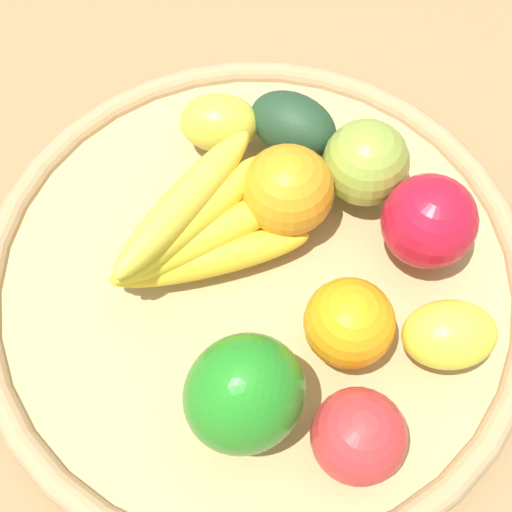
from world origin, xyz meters
name	(u,v)px	position (x,y,z in m)	size (l,w,h in m)	color
ground_plane	(256,286)	(0.00, 0.00, 0.00)	(2.40, 2.40, 0.00)	#94734A
basket	(256,277)	(0.00, 0.00, 0.02)	(0.47, 0.47, 0.04)	tan
apple_0	(429,221)	(-0.12, -0.06, 0.07)	(0.08, 0.08, 0.08)	red
orange_1	(288,190)	(-0.01, -0.06, 0.07)	(0.08, 0.08, 0.08)	orange
banana_bunch	(199,229)	(0.05, 0.00, 0.07)	(0.16, 0.17, 0.07)	yellow
bell_pepper	(245,394)	(-0.03, 0.12, 0.09)	(0.09, 0.08, 0.10)	#238621
lemon_0	(219,123)	(0.07, -0.11, 0.06)	(0.07, 0.05, 0.05)	yellow
apple_1	(366,163)	(-0.06, -0.10, 0.07)	(0.07, 0.07, 0.07)	#8EA53D
orange_0	(349,323)	(-0.09, 0.04, 0.07)	(0.07, 0.07, 0.07)	orange
avocado	(293,125)	(0.01, -0.13, 0.06)	(0.08, 0.06, 0.06)	#224129
lemon_1	(449,335)	(-0.16, 0.02, 0.06)	(0.07, 0.05, 0.05)	yellow
apple_2	(358,436)	(-0.11, 0.12, 0.07)	(0.07, 0.07, 0.07)	red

